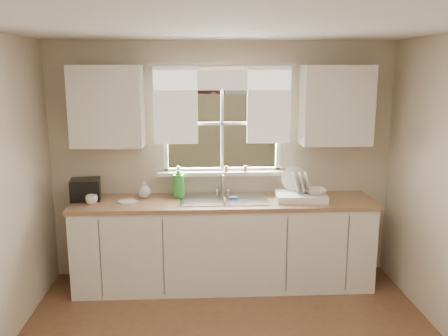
{
  "coord_description": "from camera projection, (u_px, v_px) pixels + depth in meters",
  "views": [
    {
      "loc": [
        -0.24,
        -2.94,
        2.22
      ],
      "look_at": [
        0.0,
        1.65,
        1.25
      ],
      "focal_mm": 38.0,
      "sensor_mm": 36.0,
      "label": 1
    }
  ],
  "objects": [
    {
      "name": "saucer",
      "position": [
        127.0,
        202.0,
        4.72
      ],
      "size": [
        0.18,
        0.18,
        0.01
      ],
      "primitive_type": "cylinder",
      "color": "beige",
      "rests_on": "countertop"
    },
    {
      "name": "curtains",
      "position": [
        222.0,
        97.0,
        4.85
      ],
      "size": [
        1.5,
        0.03,
        0.81
      ],
      "color": "white",
      "rests_on": "room_walls"
    },
    {
      "name": "soap_bottle_a",
      "position": [
        179.0,
        182.0,
        4.86
      ],
      "size": [
        0.15,
        0.15,
        0.33
      ],
      "primitive_type": "imported",
      "rotation": [
        0.0,
        0.0,
        0.22
      ],
      "color": "green",
      "rests_on": "countertop"
    },
    {
      "name": "soap_bottle_b",
      "position": [
        179.0,
        188.0,
        4.9
      ],
      "size": [
        0.11,
        0.11,
        0.19
      ],
      "primitive_type": "imported",
      "rotation": [
        0.0,
        0.0,
        0.28
      ],
      "color": "blue",
      "rests_on": "countertop"
    },
    {
      "name": "upper_cabinet_left",
      "position": [
        107.0,
        106.0,
        4.68
      ],
      "size": [
        0.7,
        0.33,
        0.8
      ],
      "primitive_type": "cube",
      "color": "white",
      "rests_on": "room_walls"
    },
    {
      "name": "sink",
      "position": [
        224.0,
        206.0,
        4.84
      ],
      "size": [
        0.88,
        0.52,
        0.4
      ],
      "color": "#B7B7BC",
      "rests_on": "countertop"
    },
    {
      "name": "window",
      "position": [
        222.0,
        139.0,
        4.99
      ],
      "size": [
        1.38,
        0.16,
        1.06
      ],
      "color": "white",
      "rests_on": "room_walls"
    },
    {
      "name": "upper_cabinet_right",
      "position": [
        336.0,
        105.0,
        4.8
      ],
      "size": [
        0.7,
        0.33,
        0.8
      ],
      "primitive_type": "cube",
      "color": "white",
      "rests_on": "room_walls"
    },
    {
      "name": "bowl",
      "position": [
        315.0,
        191.0,
        4.77
      ],
      "size": [
        0.22,
        0.22,
        0.05
      ],
      "primitive_type": "imported",
      "rotation": [
        0.0,
        0.0,
        0.02
      ],
      "color": "white",
      "rests_on": "dish_rack"
    },
    {
      "name": "black_appliance",
      "position": [
        86.0,
        189.0,
        4.8
      ],
      "size": [
        0.32,
        0.29,
        0.21
      ],
      "primitive_type": "cube",
      "rotation": [
        0.0,
        0.0,
        0.14
      ],
      "color": "black",
      "rests_on": "countertop"
    },
    {
      "name": "room_walls",
      "position": [
        238.0,
        225.0,
        3.02
      ],
      "size": [
        3.62,
        4.02,
        2.5
      ],
      "color": "beige",
      "rests_on": "ground"
    },
    {
      "name": "backyard",
      "position": [
        234.0,
        13.0,
        10.88
      ],
      "size": [
        20.0,
        10.0,
        6.13
      ],
      "color": "#335421",
      "rests_on": "ground"
    },
    {
      "name": "cup",
      "position": [
        92.0,
        200.0,
        4.65
      ],
      "size": [
        0.13,
        0.13,
        0.09
      ],
      "primitive_type": "imported",
      "rotation": [
        0.0,
        0.0,
        0.16
      ],
      "color": "white",
      "rests_on": "countertop"
    },
    {
      "name": "ceiling",
      "position": [
        238.0,
        20.0,
        2.83
      ],
      "size": [
        3.6,
        4.0,
        0.02
      ],
      "primitive_type": "cube",
      "color": "silver",
      "rests_on": "room_walls"
    },
    {
      "name": "dish_rack",
      "position": [
        300.0,
        193.0,
        4.82
      ],
      "size": [
        0.53,
        0.42,
        0.31
      ],
      "color": "white",
      "rests_on": "countertop"
    },
    {
      "name": "wall_outlet",
      "position": [
        304.0,
        176.0,
        5.1
      ],
      "size": [
        0.08,
        0.01,
        0.12
      ],
      "primitive_type": "cube",
      "color": "beige",
      "rests_on": "room_walls"
    },
    {
      "name": "base_cabinets",
      "position": [
        224.0,
        244.0,
        4.89
      ],
      "size": [
        3.0,
        0.62,
        0.87
      ],
      "primitive_type": "cube",
      "color": "white",
      "rests_on": "ground"
    },
    {
      "name": "soap_bottle_c",
      "position": [
        144.0,
        190.0,
        4.88
      ],
      "size": [
        0.15,
        0.15,
        0.17
      ],
      "primitive_type": "imported",
      "rotation": [
        0.0,
        0.0,
        0.14
      ],
      "color": "beige",
      "rests_on": "countertop"
    },
    {
      "name": "countertop",
      "position": [
        224.0,
        202.0,
        4.8
      ],
      "size": [
        3.04,
        0.65,
        0.04
      ],
      "primitive_type": "cube",
      "color": "#996F4C",
      "rests_on": "base_cabinets"
    },
    {
      "name": "sill_jars",
      "position": [
        236.0,
        169.0,
        5.0
      ],
      "size": [
        0.24,
        0.04,
        0.06
      ],
      "color": "brown",
      "rests_on": "window"
    }
  ]
}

